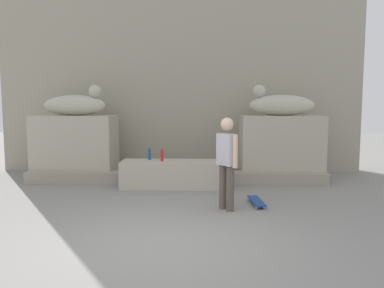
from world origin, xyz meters
TOP-DOWN VIEW (x-y plane):
  - ground_plane at (0.00, 0.00)m, footprint 40.00×40.00m
  - facade_wall at (0.00, 5.96)m, footprint 10.04×0.60m
  - pedestal_left at (-2.61, 4.66)m, footprint 2.00×1.13m
  - pedestal_right at (2.61, 4.66)m, footprint 2.00×1.13m
  - statue_reclining_left at (-2.58, 4.66)m, footprint 1.63×0.66m
  - statue_reclining_right at (2.58, 4.67)m, footprint 1.67×0.82m
  - ledge_block at (0.00, 3.62)m, footprint 2.42×0.74m
  - skater at (1.08, 1.78)m, footprint 0.38×0.45m
  - skateboard at (1.68, 2.16)m, footprint 0.27×0.81m
  - bottle_blue at (-0.59, 3.79)m, footprint 0.06×0.06m
  - bottle_red at (-0.28, 3.58)m, footprint 0.07×0.07m
  - stair_step at (0.00, 4.08)m, footprint 7.23×0.50m

SIDE VIEW (x-z plane):
  - ground_plane at x=0.00m, z-range 0.00..0.00m
  - skateboard at x=1.68m, z-range 0.02..0.10m
  - stair_step at x=0.00m, z-range 0.00..0.28m
  - ledge_block at x=0.00m, z-range 0.00..0.61m
  - bottle_blue at x=-0.59m, z-range 0.59..0.90m
  - bottle_red at x=-0.28m, z-range 0.59..0.90m
  - pedestal_left at x=-2.61m, z-range 0.00..1.62m
  - pedestal_right at x=2.61m, z-range 0.00..1.62m
  - skater at x=1.08m, z-range 0.09..1.76m
  - statue_reclining_left at x=-2.58m, z-range 1.51..2.29m
  - statue_reclining_right at x=2.58m, z-range 1.51..2.29m
  - facade_wall at x=0.00m, z-range 0.00..5.43m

